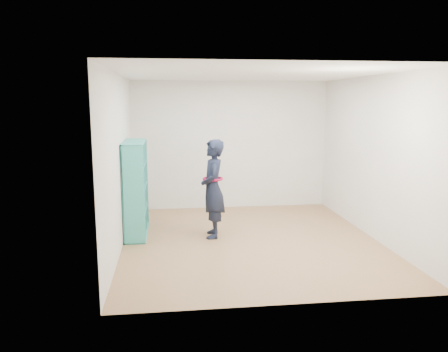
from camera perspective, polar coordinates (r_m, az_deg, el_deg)
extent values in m
plane|color=olive|center=(7.06, 3.46, -8.38)|extent=(4.50, 4.50, 0.00)
plane|color=white|center=(6.72, 3.70, 13.17)|extent=(4.50, 4.50, 0.00)
cube|color=beige|center=(6.70, -13.50, 1.79)|extent=(0.02, 4.50, 2.60)
cube|color=beige|center=(7.41, 18.97, 2.27)|extent=(0.02, 4.50, 2.60)
cube|color=beige|center=(8.98, 0.90, 4.03)|extent=(4.00, 0.02, 2.60)
cube|color=beige|center=(4.61, 8.77, -1.59)|extent=(4.00, 0.02, 2.60)
cube|color=teal|center=(6.80, -11.79, -2.52)|extent=(0.34, 0.02, 1.55)
cube|color=teal|center=(7.91, -11.15, -0.77)|extent=(0.34, 0.02, 1.55)
cube|color=teal|center=(7.54, -11.25, -7.28)|extent=(0.34, 1.16, 0.02)
cube|color=teal|center=(7.24, -11.65, 4.36)|extent=(0.34, 1.16, 0.02)
cube|color=teal|center=(7.37, -12.67, -1.60)|extent=(0.02, 1.16, 1.55)
cube|color=teal|center=(7.17, -11.55, -1.87)|extent=(0.32, 0.02, 1.50)
cube|color=teal|center=(7.54, -11.34, -1.30)|extent=(0.32, 0.02, 1.50)
cube|color=teal|center=(7.44, -11.35, -4.42)|extent=(0.32, 1.12, 0.02)
cube|color=teal|center=(7.35, -11.45, -1.58)|extent=(0.32, 1.12, 0.02)
cube|color=teal|center=(7.29, -11.55, 1.32)|extent=(0.32, 1.12, 0.02)
cube|color=beige|center=(7.16, -11.32, -7.67)|extent=(0.21, 0.14, 0.08)
cube|color=black|center=(6.99, -11.39, -4.40)|extent=(0.17, 0.16, 0.20)
cube|color=maroon|center=(6.90, -11.50, -1.09)|extent=(0.17, 0.16, 0.27)
cube|color=silver|center=(6.91, -11.63, 1.30)|extent=(0.21, 0.14, 0.08)
cube|color=navy|center=(7.44, -11.09, -6.27)|extent=(0.17, 0.16, 0.26)
cube|color=brown|center=(7.35, -11.19, -3.50)|extent=(0.17, 0.16, 0.25)
cube|color=#BFB28C|center=(7.34, -11.31, -1.29)|extent=(0.21, 0.14, 0.05)
cube|color=#26594C|center=(7.21, -11.39, 2.35)|extent=(0.17, 0.16, 0.25)
cube|color=beige|center=(7.80, -10.91, -5.52)|extent=(0.17, 0.16, 0.26)
cube|color=black|center=(7.78, -11.03, -3.48)|extent=(0.21, 0.14, 0.05)
cube|color=maroon|center=(7.63, -11.10, 0.00)|extent=(0.17, 0.16, 0.28)
cube|color=silver|center=(7.58, -11.18, 2.64)|extent=(0.17, 0.16, 0.23)
imported|color=black|center=(7.05, -1.46, -1.67)|extent=(0.41, 0.60, 1.60)
torus|color=#A30C3A|center=(7.02, -1.47, -0.37)|extent=(0.35, 0.35, 0.04)
cube|color=silver|center=(7.12, -2.70, -0.70)|extent=(0.01, 0.10, 0.13)
cube|color=black|center=(7.12, -2.70, -0.70)|extent=(0.01, 0.10, 0.13)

